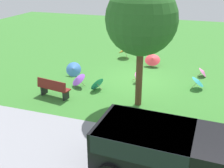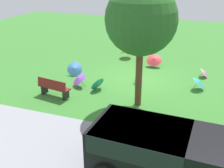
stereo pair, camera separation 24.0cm
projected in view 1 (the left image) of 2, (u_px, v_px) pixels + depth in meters
ground at (137, 81)px, 14.78m from camera, size 40.00×40.00×0.00m
road_strip at (88, 154)px, 8.95m from camera, size 40.00×3.87×0.01m
van_dark at (172, 151)px, 7.63m from camera, size 4.67×2.28×1.53m
park_bench at (53, 88)px, 12.74m from camera, size 1.66×0.73×0.90m
shade_tree at (141, 20)px, 10.82m from camera, size 2.89×2.89×5.18m
parasol_purple_0 at (78, 79)px, 13.88m from camera, size 1.06×1.06×0.73m
parasol_orange_0 at (124, 50)px, 18.39m from camera, size 1.18×1.19×0.83m
parasol_red_0 at (153, 59)px, 16.71m from camera, size 0.98×0.94×0.84m
parasol_blue_1 at (73, 69)px, 15.33m from camera, size 0.99×0.87×0.80m
parasol_teal_0 at (199, 81)px, 13.66m from camera, size 0.71×0.77×0.67m
parasol_pink_0 at (203, 72)px, 15.26m from camera, size 0.59×0.66×0.56m
parasol_pink_1 at (139, 77)px, 14.48m from camera, size 0.62×0.69×0.59m
parasol_teal_2 at (96, 83)px, 13.55m from camera, size 0.76×0.89×0.71m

